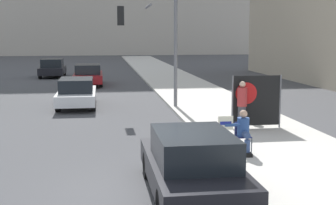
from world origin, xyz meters
TOP-DOWN VIEW (x-y plane):
  - ground_plane at (0.00, 0.00)m, footprint 160.00×160.00m
  - sidewalk_curb at (4.24, 15.00)m, footprint 4.25×90.00m
  - seated_protester at (2.87, 2.68)m, footprint 0.94×0.77m
  - jogger_on_sidewalk at (3.79, 5.80)m, footprint 0.34×0.34m
  - pedestrian_behind at (4.56, 7.81)m, footprint 0.34×0.34m
  - protest_banner at (4.36, 6.00)m, footprint 1.80×0.06m
  - traffic_light_pole at (1.35, 11.43)m, footprint 2.70×2.47m
  - parked_car_curbside at (0.84, -0.25)m, footprint 1.80×4.37m
  - car_on_road_nearest at (-2.17, 12.61)m, footprint 1.76×4.39m
  - car_on_road_midblock at (-1.86, 22.15)m, footprint 1.89×4.80m
  - car_on_road_distant at (-4.81, 28.51)m, footprint 1.88×4.17m

SIDE VIEW (x-z plane):
  - ground_plane at x=0.00m, z-range 0.00..0.00m
  - sidewalk_curb at x=4.24m, z-range 0.00..0.13m
  - car_on_road_nearest at x=-2.17m, z-range 0.01..1.37m
  - car_on_road_midblock at x=-1.86m, z-range 0.00..1.42m
  - parked_car_curbside at x=0.84m, z-range 0.00..1.42m
  - car_on_road_distant at x=-4.81m, z-range 0.00..1.46m
  - seated_protester at x=2.87m, z-range 0.17..1.38m
  - pedestrian_behind at x=4.56m, z-range 0.14..1.74m
  - jogger_on_sidewalk at x=3.79m, z-range 0.14..1.84m
  - protest_banner at x=4.36m, z-range 0.18..2.05m
  - traffic_light_pole at x=1.35m, z-range 0.98..5.80m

